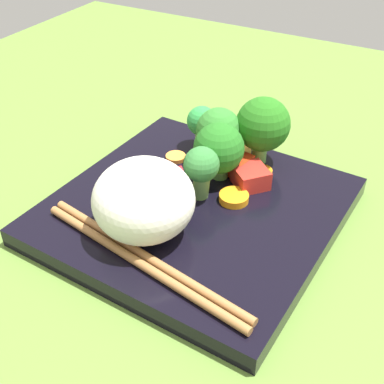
{
  "coord_description": "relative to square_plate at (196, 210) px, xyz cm",
  "views": [
    {
      "loc": [
        -18.45,
        34.14,
        31.63
      ],
      "look_at": [
        -0.15,
        1.01,
        3.87
      ],
      "focal_mm": 47.4,
      "sensor_mm": 36.0,
      "label": 1
    }
  ],
  "objects": [
    {
      "name": "carrot_slice_0",
      "position": [
        2.3,
        -5.6,
        1.14
      ],
      "size": [
        2.57,
        2.57,
        0.41
      ],
      "primitive_type": "cylinder",
      "rotation": [
        0.0,
        0.0,
        4.53
      ],
      "color": "orange",
      "rests_on": "square_plate"
    },
    {
      "name": "carrot_slice_5",
      "position": [
        5.68,
        -5.87,
        1.16
      ],
      "size": [
        3.08,
        3.08,
        0.46
      ],
      "primitive_type": "cylinder",
      "rotation": [
        0.0,
        0.0,
        0.73
      ],
      "color": "orange",
      "rests_on": "square_plate"
    },
    {
      "name": "carrot_slice_3",
      "position": [
        2.3,
        -8.94,
        1.29
      ],
      "size": [
        2.94,
        2.94,
        0.72
      ],
      "primitive_type": "cylinder",
      "rotation": [
        0.0,
        0.0,
        2.88
      ],
      "color": "orange",
      "rests_on": "square_plate"
    },
    {
      "name": "rice_mound",
      "position": [
        1.92,
        5.85,
        4.47
      ],
      "size": [
        12.12,
        12.13,
        7.06
      ],
      "primitive_type": "ellipsoid",
      "rotation": [
        0.0,
        0.0,
        5.78
      ],
      "color": "white",
      "rests_on": "square_plate"
    },
    {
      "name": "ground_plane",
      "position": [
        0.0,
        0.0,
        -1.93
      ],
      "size": [
        110.0,
        110.0,
        2.0
      ],
      "primitive_type": "cube",
      "color": "#5B7F30"
    },
    {
      "name": "pepper_chunk_0",
      "position": [
        3.63,
        -1.24,
        1.55
      ],
      "size": [
        4.35,
        4.35,
        1.23
      ],
      "primitive_type": "cube",
      "rotation": [
        0.0,
        0.0,
        0.74
      ],
      "color": "red",
      "rests_on": "square_plate"
    },
    {
      "name": "broccoli_floret_2",
      "position": [
        1.35,
        -7.41,
        4.83
      ],
      "size": [
        4.72,
        4.72,
        6.39
      ],
      "color": "#5B9D46",
      "rests_on": "square_plate"
    },
    {
      "name": "chopstick_pair",
      "position": [
        -0.35,
        9.37,
        1.31
      ],
      "size": [
        22.1,
        5.72,
        0.76
      ],
      "rotation": [
        0.0,
        0.0,
        2.96
      ],
      "color": "#9E6B3B",
      "rests_on": "square_plate"
    },
    {
      "name": "broccoli_floret_0",
      "position": [
        -0.11,
        -4.76,
        4.45
      ],
      "size": [
        5.12,
        5.12,
        6.3
      ],
      "color": "#62A948",
      "rests_on": "square_plate"
    },
    {
      "name": "square_plate",
      "position": [
        0.0,
        0.0,
        0.0
      ],
      "size": [
        27.08,
        27.08,
        1.87
      ],
      "primitive_type": "cube",
      "rotation": [
        0.0,
        0.0,
        -0.06
      ],
      "color": "black",
      "rests_on": "ground_plane"
    },
    {
      "name": "broccoli_floret_1",
      "position": [
        0.24,
        -1.08,
        4.36
      ],
      "size": [
        3.44,
        3.44,
        5.64
      ],
      "color": "#639449",
      "rests_on": "square_plate"
    },
    {
      "name": "carrot_slice_2",
      "position": [
        -3.06,
        -2.1,
        1.3
      ],
      "size": [
        3.43,
        3.43,
        0.74
      ],
      "primitive_type": "cylinder",
      "rotation": [
        0.0,
        0.0,
        0.21
      ],
      "color": "orange",
      "rests_on": "square_plate"
    },
    {
      "name": "pepper_chunk_1",
      "position": [
        -3.38,
        -5.28,
        1.91
      ],
      "size": [
        4.49,
        4.49,
        1.96
      ],
      "primitive_type": "cube",
      "rotation": [
        0.0,
        0.0,
        3.99
      ],
      "color": "red",
      "rests_on": "square_plate"
    },
    {
      "name": "carrot_slice_1",
      "position": [
        -0.31,
        -10.09,
        1.24
      ],
      "size": [
        3.68,
        3.68,
        0.62
      ],
      "primitive_type": "cylinder",
      "rotation": [
        0.0,
        0.0,
        3.91
      ],
      "color": "orange",
      "rests_on": "square_plate"
    },
    {
      "name": "broccoli_floret_3",
      "position": [
        4.46,
        -9.53,
        3.98
      ],
      "size": [
        3.28,
        3.28,
        4.95
      ],
      "color": "#79B659",
      "rests_on": "square_plate"
    },
    {
      "name": "pepper_chunk_2",
      "position": [
        -1.49,
        -6.63,
        1.93
      ],
      "size": [
        2.64,
        2.96,
        1.99
      ],
      "primitive_type": "cube",
      "rotation": [
        0.0,
        0.0,
        4.51
      ],
      "color": "red",
      "rests_on": "square_plate"
    },
    {
      "name": "carrot_slice_4",
      "position": [
        -3.59,
        -7.82,
        1.16
      ],
      "size": [
        3.1,
        3.1,
        0.45
      ],
      "primitive_type": "cylinder",
      "rotation": [
        0.0,
        0.0,
        5.31
      ],
      "color": "orange",
      "rests_on": "square_plate"
    },
    {
      "name": "broccoli_floret_4",
      "position": [
        -2.52,
        -9.85,
        5.36
      ],
      "size": [
        5.67,
        5.67,
        7.39
      ],
      "color": "#79C058",
      "rests_on": "square_plate"
    }
  ]
}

